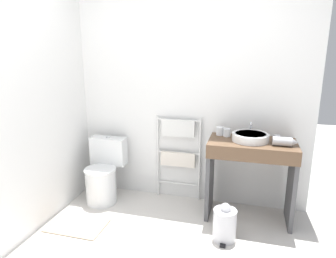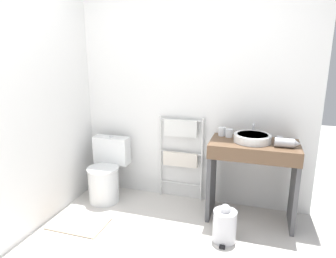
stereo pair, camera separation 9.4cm
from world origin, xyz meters
The scene contains 12 objects.
wall_back centered at (0.00, 1.62, 1.27)m, with size 2.70×0.12×2.53m, color white.
wall_side centered at (-1.29, 0.78, 1.27)m, with size 0.12×2.31×2.53m, color white.
toilet centered at (-0.88, 1.26, 0.31)m, with size 0.42×0.49×0.72m.
towel_radiator centered at (-0.06, 1.51, 0.64)m, with size 0.52×0.06×0.98m.
vanity_counter centered at (0.73, 1.28, 0.55)m, with size 0.84×0.48×0.83m.
sink_basin centered at (0.71, 1.30, 0.87)m, with size 0.36×0.36×0.08m.
faucet centered at (0.71, 1.49, 0.92)m, with size 0.02×0.10×0.14m.
cup_near_wall centered at (0.40, 1.44, 0.87)m, with size 0.08×0.08×0.09m.
cup_near_edge centered at (0.48, 1.41, 0.87)m, with size 0.08×0.08×0.08m.
hair_dryer centered at (1.01, 1.22, 0.87)m, with size 0.23×0.17×0.09m.
trash_bin centered at (0.54, 0.84, 0.16)m, with size 0.21×0.25×0.36m.
bath_mat centered at (-0.89, 0.67, 0.01)m, with size 0.56×0.36×0.01m, color gray.
Camera 2 is at (0.77, -1.60, 1.68)m, focal length 32.00 mm.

